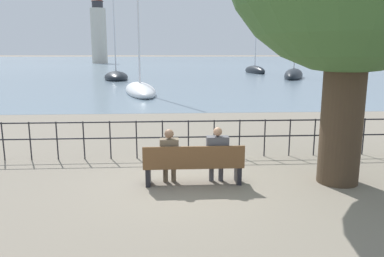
{
  "coord_description": "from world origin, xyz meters",
  "views": [
    {
      "loc": [
        -0.51,
        -7.9,
        2.85
      ],
      "look_at": [
        0.0,
        0.5,
        1.15
      ],
      "focal_mm": 35.0,
      "sensor_mm": 36.0,
      "label": 1
    }
  ],
  "objects_px": {
    "sailboat_3": "(294,75)",
    "seated_person_right": "(217,153)",
    "sailboat_2": "(255,70)",
    "park_bench": "(194,165)",
    "seated_person_left": "(169,154)",
    "harbor_lighthouse": "(99,32)",
    "sailboat_0": "(140,89)",
    "sailboat_1": "(116,77)"
  },
  "relations": [
    {
      "from": "sailboat_3",
      "to": "seated_person_right",
      "type": "bearing_deg",
      "value": -88.75
    },
    {
      "from": "seated_person_right",
      "to": "sailboat_2",
      "type": "xyz_separation_m",
      "value": [
        11.38,
        46.23,
        -0.31
      ]
    },
    {
      "from": "park_bench",
      "to": "seated_person_left",
      "type": "xyz_separation_m",
      "value": [
        -0.53,
        0.08,
        0.23
      ]
    },
    {
      "from": "sailboat_2",
      "to": "harbor_lighthouse",
      "type": "xyz_separation_m",
      "value": [
        -32.02,
        55.45,
        8.15
      ]
    },
    {
      "from": "harbor_lighthouse",
      "to": "sailboat_3",
      "type": "bearing_deg",
      "value": -63.07
    },
    {
      "from": "park_bench",
      "to": "sailboat_3",
      "type": "relative_size",
      "value": 0.24
    },
    {
      "from": "sailboat_0",
      "to": "harbor_lighthouse",
      "type": "distance_m",
      "value": 84.8
    },
    {
      "from": "seated_person_right",
      "to": "sailboat_3",
      "type": "xyz_separation_m",
      "value": [
        13.33,
        34.82,
        -0.35
      ]
    },
    {
      "from": "seated_person_left",
      "to": "park_bench",
      "type": "bearing_deg",
      "value": -8.7
    },
    {
      "from": "sailboat_3",
      "to": "park_bench",
      "type": "bearing_deg",
      "value": -89.46
    },
    {
      "from": "sailboat_3",
      "to": "sailboat_2",
      "type": "bearing_deg",
      "value": 121.86
    },
    {
      "from": "sailboat_3",
      "to": "harbor_lighthouse",
      "type": "xyz_separation_m",
      "value": [
        -33.97,
        66.86,
        8.19
      ]
    },
    {
      "from": "sailboat_3",
      "to": "sailboat_1",
      "type": "bearing_deg",
      "value": -153.91
    },
    {
      "from": "seated_person_right",
      "to": "harbor_lighthouse",
      "type": "height_order",
      "value": "harbor_lighthouse"
    },
    {
      "from": "seated_person_right",
      "to": "sailboat_1",
      "type": "distance_m",
      "value": 34.14
    },
    {
      "from": "sailboat_1",
      "to": "sailboat_3",
      "type": "relative_size",
      "value": 1.33
    },
    {
      "from": "seated_person_right",
      "to": "sailboat_3",
      "type": "bearing_deg",
      "value": 69.06
    },
    {
      "from": "sailboat_0",
      "to": "sailboat_1",
      "type": "xyz_separation_m",
      "value": [
        -3.66,
        14.33,
        0.05
      ]
    },
    {
      "from": "sailboat_3",
      "to": "sailboat_0",
      "type": "bearing_deg",
      "value": -114.15
    },
    {
      "from": "seated_person_left",
      "to": "sailboat_0",
      "type": "distance_m",
      "value": 19.23
    },
    {
      "from": "park_bench",
      "to": "sailboat_1",
      "type": "bearing_deg",
      "value": 100.58
    },
    {
      "from": "park_bench",
      "to": "sailboat_2",
      "type": "bearing_deg",
      "value": 75.57
    },
    {
      "from": "sailboat_1",
      "to": "sailboat_2",
      "type": "xyz_separation_m",
      "value": [
        18.18,
        12.78,
        0.05
      ]
    },
    {
      "from": "seated_person_left",
      "to": "sailboat_2",
      "type": "height_order",
      "value": "sailboat_2"
    },
    {
      "from": "sailboat_0",
      "to": "sailboat_2",
      "type": "distance_m",
      "value": 30.75
    },
    {
      "from": "park_bench",
      "to": "seated_person_left",
      "type": "distance_m",
      "value": 0.58
    },
    {
      "from": "park_bench",
      "to": "seated_person_right",
      "type": "height_order",
      "value": "seated_person_right"
    },
    {
      "from": "seated_person_left",
      "to": "sailboat_2",
      "type": "distance_m",
      "value": 47.87
    },
    {
      "from": "park_bench",
      "to": "sailboat_1",
      "type": "height_order",
      "value": "sailboat_1"
    },
    {
      "from": "harbor_lighthouse",
      "to": "seated_person_left",
      "type": "bearing_deg",
      "value": -79.1
    },
    {
      "from": "sailboat_0",
      "to": "harbor_lighthouse",
      "type": "xyz_separation_m",
      "value": [
        -17.51,
        82.56,
        8.25
      ]
    },
    {
      "from": "seated_person_left",
      "to": "sailboat_0",
      "type": "relative_size",
      "value": 0.11
    },
    {
      "from": "park_bench",
      "to": "harbor_lighthouse",
      "type": "height_order",
      "value": "harbor_lighthouse"
    },
    {
      "from": "seated_person_right",
      "to": "sailboat_2",
      "type": "relative_size",
      "value": 0.1
    },
    {
      "from": "sailboat_0",
      "to": "sailboat_2",
      "type": "relative_size",
      "value": 0.9
    },
    {
      "from": "park_bench",
      "to": "sailboat_1",
      "type": "relative_size",
      "value": 0.18
    },
    {
      "from": "seated_person_right",
      "to": "sailboat_1",
      "type": "xyz_separation_m",
      "value": [
        -6.79,
        33.45,
        -0.37
      ]
    },
    {
      "from": "sailboat_3",
      "to": "harbor_lighthouse",
      "type": "relative_size",
      "value": 0.49
    },
    {
      "from": "sailboat_2",
      "to": "sailboat_3",
      "type": "relative_size",
      "value": 1.4
    },
    {
      "from": "seated_person_left",
      "to": "sailboat_1",
      "type": "height_order",
      "value": "sailboat_1"
    },
    {
      "from": "seated_person_left",
      "to": "sailboat_3",
      "type": "relative_size",
      "value": 0.14
    },
    {
      "from": "seated_person_right",
      "to": "sailboat_1",
      "type": "relative_size",
      "value": 0.11
    }
  ]
}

